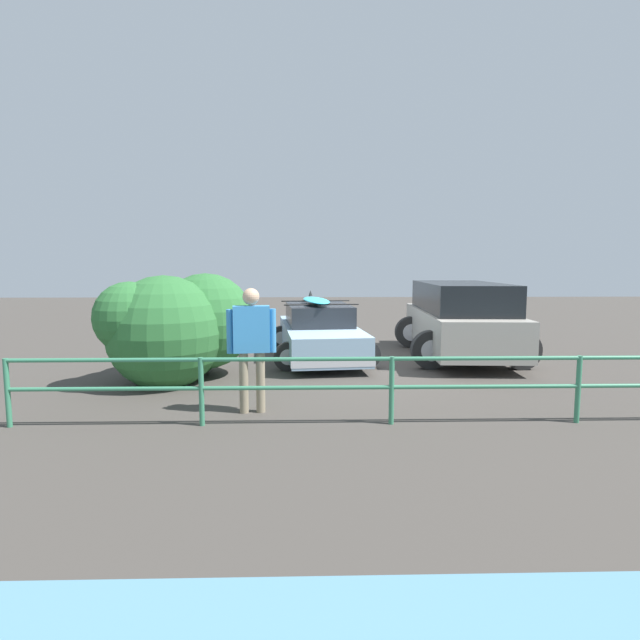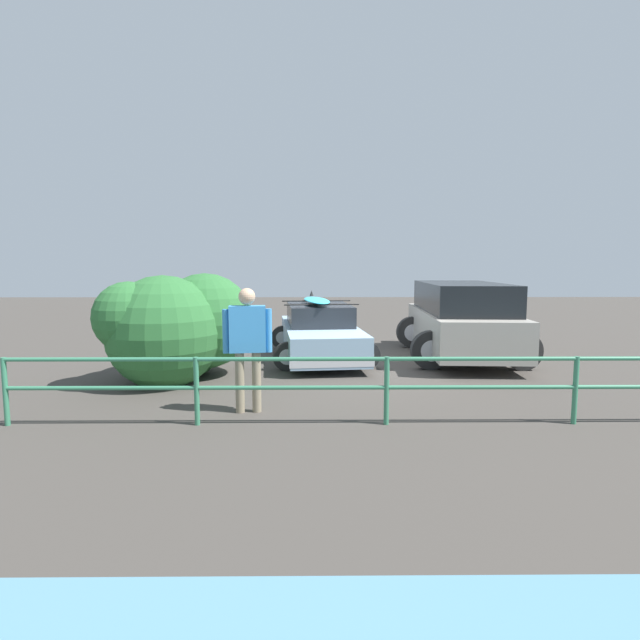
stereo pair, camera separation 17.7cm
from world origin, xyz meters
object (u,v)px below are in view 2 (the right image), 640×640
object	(u,v)px
bush_near_left	(174,329)
sedan_car	(320,332)
suv_car	(461,319)
person_bystander	(248,338)

from	to	relation	value
bush_near_left	sedan_car	bearing A→B (deg)	-141.97
sedan_car	suv_car	bearing A→B (deg)	179.46
suv_car	bush_near_left	bearing A→B (deg)	19.38
suv_car	person_bystander	xyz separation A→B (m)	(4.38, 4.34, 0.19)
sedan_car	person_bystander	size ratio (longest dim) A/B	2.47
suv_car	sedan_car	bearing A→B (deg)	-0.54
sedan_car	person_bystander	bearing A→B (deg)	76.09
sedan_car	bush_near_left	distance (m)	3.53
sedan_car	suv_car	world-z (taller)	suv_car
sedan_car	suv_car	distance (m)	3.31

